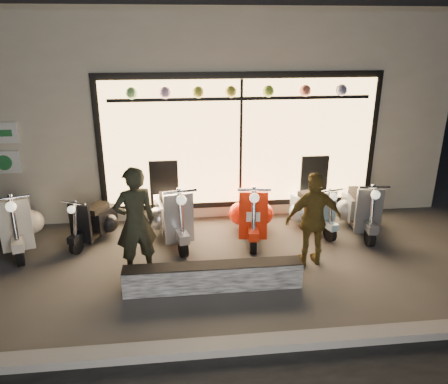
# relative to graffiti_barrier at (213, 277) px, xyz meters

# --- Properties ---
(ground) EXTENTS (40.00, 40.00, 0.00)m
(ground) POSITION_rel_graffiti_barrier_xyz_m (-0.03, 0.65, -0.20)
(ground) COLOR #383533
(ground) RESTS_ON ground
(kerb) EXTENTS (40.00, 0.25, 0.12)m
(kerb) POSITION_rel_graffiti_barrier_xyz_m (-0.03, -1.35, -0.14)
(kerb) COLOR slate
(kerb) RESTS_ON ground
(shop_building) EXTENTS (10.20, 6.23, 4.20)m
(shop_building) POSITION_rel_graffiti_barrier_xyz_m (-0.02, 5.63, 1.90)
(shop_building) COLOR beige
(shop_building) RESTS_ON ground
(graffiti_barrier) EXTENTS (2.60, 0.28, 0.40)m
(graffiti_barrier) POSITION_rel_graffiti_barrier_xyz_m (0.00, 0.00, 0.00)
(graffiti_barrier) COLOR black
(graffiti_barrier) RESTS_ON ground
(scooter_silver) EXTENTS (0.72, 1.56, 1.11)m
(scooter_silver) POSITION_rel_graffiti_barrier_xyz_m (-0.59, 1.82, 0.25)
(scooter_silver) COLOR black
(scooter_silver) RESTS_ON ground
(scooter_red) EXTENTS (0.61, 1.54, 1.09)m
(scooter_red) POSITION_rel_graffiti_barrier_xyz_m (0.88, 1.81, 0.24)
(scooter_red) COLOR black
(scooter_red) RESTS_ON ground
(scooter_black) EXTENTS (0.72, 1.21, 0.88)m
(scooter_black) POSITION_rel_graffiti_barrier_xyz_m (-1.96, 1.92, 0.15)
(scooter_black) COLOR black
(scooter_black) RESTS_ON ground
(scooter_cream) EXTENTS (0.80, 1.55, 1.11)m
(scooter_cream) POSITION_rel_graffiti_barrier_xyz_m (-3.28, 1.81, 0.25)
(scooter_cream) COLOR black
(scooter_cream) RESTS_ON ground
(scooter_blue) EXTENTS (0.64, 1.30, 0.92)m
(scooter_blue) POSITION_rel_graffiti_barrier_xyz_m (2.05, 1.97, 0.17)
(scooter_blue) COLOR black
(scooter_blue) RESTS_ON ground
(scooter_grey) EXTENTS (0.57, 1.47, 1.04)m
(scooter_grey) POSITION_rel_graffiti_barrier_xyz_m (2.95, 1.82, 0.22)
(scooter_grey) COLOR black
(scooter_grey) RESTS_ON ground
(man) EXTENTS (0.74, 0.61, 1.74)m
(man) POSITION_rel_graffiti_barrier_xyz_m (-1.12, 0.58, 0.67)
(man) COLOR black
(man) RESTS_ON ground
(woman) EXTENTS (0.93, 0.42, 1.55)m
(woman) POSITION_rel_graffiti_barrier_xyz_m (1.65, 0.58, 0.58)
(woman) COLOR brown
(woman) RESTS_ON ground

